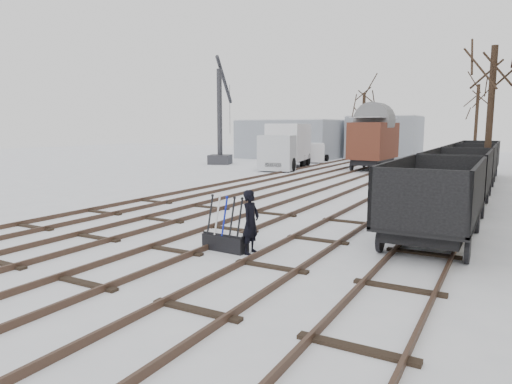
% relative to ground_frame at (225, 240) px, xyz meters
% --- Properties ---
extents(ground, '(120.00, 120.00, 0.00)m').
position_rel_ground_frame_xyz_m(ground, '(-1.18, -0.77, -0.28)').
color(ground, white).
rests_on(ground, ground).
extents(tracks, '(13.90, 52.00, 0.16)m').
position_rel_ground_frame_xyz_m(tracks, '(-1.18, 12.90, -0.21)').
color(tracks, black).
rests_on(tracks, ground).
extents(shed_left, '(10.00, 8.00, 4.10)m').
position_rel_ground_frame_xyz_m(shed_left, '(-14.18, 35.23, 1.76)').
color(shed_left, '#8D949F').
rests_on(shed_left, ground).
extents(shed_right, '(7.00, 6.00, 4.50)m').
position_rel_ground_frame_xyz_m(shed_right, '(-5.18, 39.23, 1.96)').
color(shed_right, '#8D949F').
rests_on(shed_right, ground).
extents(ground_frame, '(1.33, 0.51, 1.49)m').
position_rel_ground_frame_xyz_m(ground_frame, '(0.00, 0.00, 0.00)').
color(ground_frame, black).
rests_on(ground_frame, ground).
extents(worker, '(0.42, 0.63, 1.71)m').
position_rel_ground_frame_xyz_m(worker, '(0.75, 0.10, 0.57)').
color(worker, black).
rests_on(worker, ground).
extents(freight_wagon_a, '(2.34, 5.86, 2.39)m').
position_rel_ground_frame_xyz_m(freight_wagon_a, '(4.82, 3.79, 0.63)').
color(freight_wagon_a, black).
rests_on(freight_wagon_a, ground).
extents(freight_wagon_b, '(2.34, 5.86, 2.39)m').
position_rel_ground_frame_xyz_m(freight_wagon_b, '(4.82, 10.19, 0.63)').
color(freight_wagon_b, black).
rests_on(freight_wagon_b, ground).
extents(freight_wagon_c, '(2.34, 5.86, 2.39)m').
position_rel_ground_frame_xyz_m(freight_wagon_c, '(4.82, 16.59, 0.63)').
color(freight_wagon_c, black).
rests_on(freight_wagon_c, ground).
extents(freight_wagon_d, '(2.34, 5.86, 2.39)m').
position_rel_ground_frame_xyz_m(freight_wagon_d, '(4.82, 22.99, 0.63)').
color(freight_wagon_d, black).
rests_on(freight_wagon_d, ground).
extents(box_van_wagon, '(3.02, 5.43, 4.07)m').
position_rel_ground_frame_xyz_m(box_van_wagon, '(-2.73, 25.48, 2.09)').
color(box_van_wagon, black).
rests_on(box_van_wagon, ground).
extents(lorry, '(3.61, 8.22, 3.60)m').
position_rel_ground_frame_xyz_m(lorry, '(-9.30, 23.42, 1.57)').
color(lorry, black).
rests_on(lorry, ground).
extents(panel_van, '(3.32, 4.51, 1.82)m').
position_rel_ground_frame_xyz_m(panel_van, '(-9.88, 30.83, 0.67)').
color(panel_van, silver).
rests_on(panel_van, ground).
extents(crane, '(2.41, 5.67, 9.50)m').
position_rel_ground_frame_xyz_m(crane, '(-16.25, 24.42, 2.21)').
color(crane, '#2D2D32').
rests_on(crane, ground).
extents(tree_near, '(0.30, 0.30, 7.05)m').
position_rel_ground_frame_xyz_m(tree_near, '(5.70, 13.94, 3.24)').
color(tree_near, black).
rests_on(tree_near, ground).
extents(tree_far_left, '(0.30, 0.30, 6.53)m').
position_rel_ground_frame_xyz_m(tree_far_left, '(-5.83, 33.23, 2.98)').
color(tree_far_left, black).
rests_on(tree_far_left, ground).
extents(tree_far_right, '(0.30, 0.30, 7.28)m').
position_rel_ground_frame_xyz_m(tree_far_right, '(3.63, 37.89, 3.36)').
color(tree_far_right, black).
rests_on(tree_far_right, ground).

